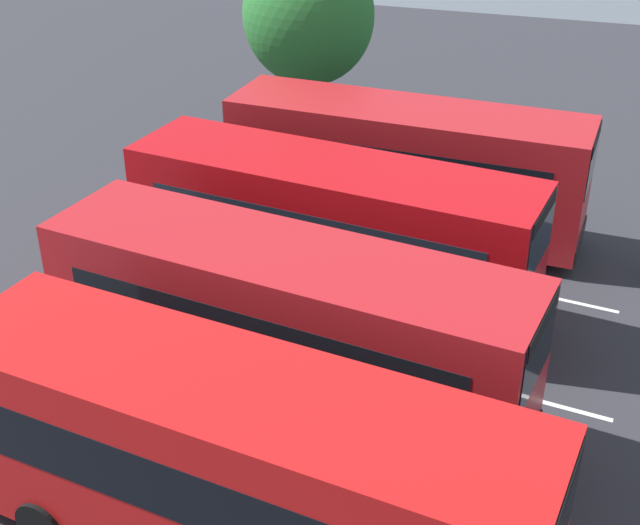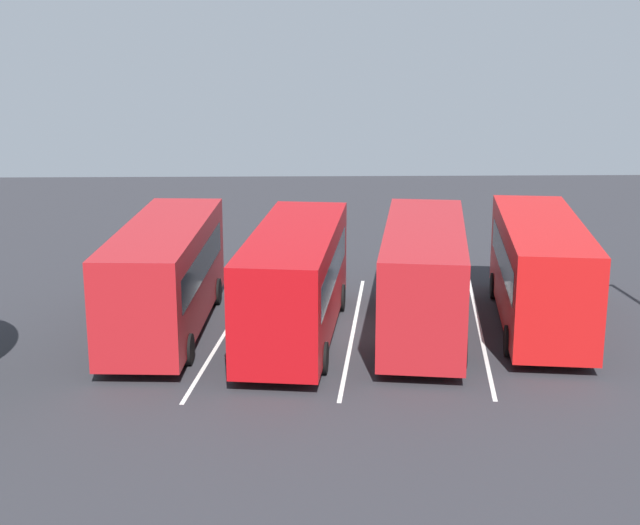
% 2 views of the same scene
% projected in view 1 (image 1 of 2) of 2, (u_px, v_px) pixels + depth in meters
% --- Properties ---
extents(ground_plane, '(61.55, 61.55, 0.00)m').
position_uv_depth(ground_plane, '(333.00, 346.00, 18.91)').
color(ground_plane, '#2B2B30').
extents(bus_far_left, '(9.51, 3.63, 3.41)m').
position_uv_depth(bus_far_left, '(240.00, 468.00, 12.94)').
color(bus_far_left, red).
rests_on(bus_far_left, ground).
extents(bus_center_left, '(9.52, 3.72, 3.41)m').
position_uv_depth(bus_center_left, '(288.00, 325.00, 16.27)').
color(bus_center_left, '#AD191E').
rests_on(bus_center_left, ground).
extents(bus_center_right, '(9.50, 3.61, 3.41)m').
position_uv_depth(bus_center_right, '(333.00, 229.00, 19.69)').
color(bus_center_right, '#B70C11').
rests_on(bus_center_right, ground).
extents(bus_far_right, '(9.39, 2.95, 3.41)m').
position_uv_depth(bus_far_right, '(406.00, 165.00, 22.85)').
color(bus_far_right, '#AD191E').
rests_on(bus_far_right, ground).
extents(depot_tree, '(4.28, 3.85, 6.24)m').
position_uv_depth(depot_tree, '(308.00, 16.00, 28.11)').
color(depot_tree, '#4C3823').
rests_on(depot_tree, ground).
extents(lane_stripe_outer_left, '(11.66, 1.54, 0.01)m').
position_uv_depth(lane_stripe_outer_left, '(265.00, 470.00, 15.56)').
color(lane_stripe_outer_left, silver).
rests_on(lane_stripe_outer_left, ground).
extents(lane_stripe_inner_left, '(11.66, 1.54, 0.01)m').
position_uv_depth(lane_stripe_inner_left, '(333.00, 346.00, 18.91)').
color(lane_stripe_inner_left, silver).
rests_on(lane_stripe_inner_left, ground).
extents(lane_stripe_inner_right, '(11.66, 1.54, 0.01)m').
position_uv_depth(lane_stripe_inner_right, '(381.00, 259.00, 22.26)').
color(lane_stripe_inner_right, silver).
rests_on(lane_stripe_inner_right, ground).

